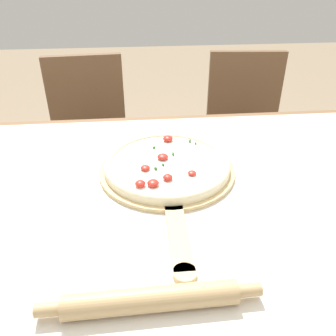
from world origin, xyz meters
name	(u,v)px	position (x,y,z in m)	size (l,w,h in m)	color
dining_table	(190,222)	(0.00, 0.00, 0.67)	(1.40, 1.05, 0.77)	brown
towel_cloth	(191,194)	(0.00, 0.00, 0.77)	(1.32, 0.97, 0.00)	silver
pizza_peel	(168,174)	(-0.06, 0.09, 0.78)	(0.39, 0.61, 0.01)	tan
pizza	(167,164)	(-0.06, 0.11, 0.80)	(0.36, 0.36, 0.04)	beige
rolling_pin	(151,299)	(-0.13, -0.35, 0.79)	(0.41, 0.05, 0.05)	tan
chair_left	(90,134)	(-0.38, 0.89, 0.52)	(0.43, 0.43, 0.90)	brown
chair_right	(244,128)	(0.42, 0.89, 0.52)	(0.43, 0.43, 0.90)	brown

